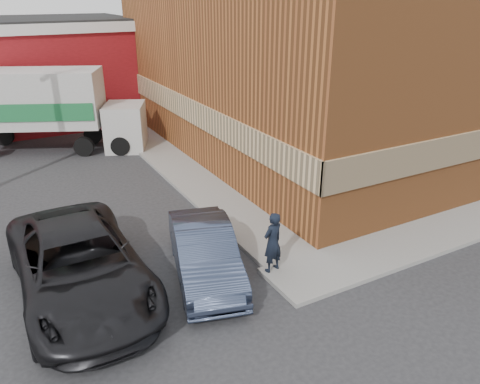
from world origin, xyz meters
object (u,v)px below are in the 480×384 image
box_truck (53,105)px  sedan (205,253)px  suv_a (79,265)px  brick_building (326,43)px  man (273,242)px

box_truck → sedan: bearing=-58.5°
sedan → box_truck: bearing=112.1°
suv_a → brick_building: bearing=29.9°
sedan → suv_a: size_ratio=0.70×
man → box_truck: box_truck is taller
man → suv_a: bearing=-30.9°
sedan → brick_building: bearing=54.8°
brick_building → man: (-8.70, -9.25, -3.73)m
brick_building → sedan: bearing=-140.4°
brick_building → box_truck: brick_building is taller
brick_building → man: size_ratio=10.98×
man → suv_a: (-4.57, 1.44, -0.10)m
sedan → suv_a: bearing=-177.8°
brick_building → sedan: size_ratio=4.27×
suv_a → box_truck: bearing=82.8°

